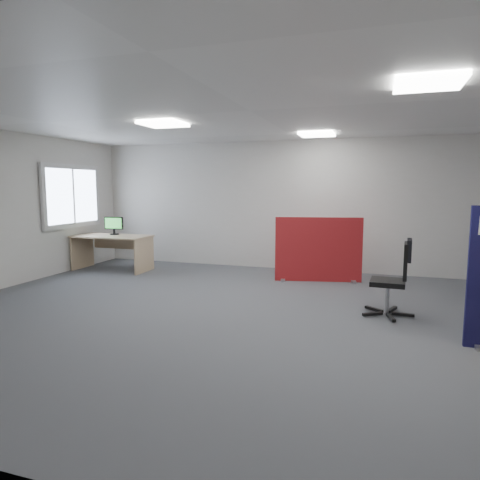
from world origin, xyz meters
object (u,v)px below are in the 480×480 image
(second_desk, at_px, (113,244))
(monitor_second, at_px, (114,225))
(office_chair, at_px, (397,274))
(red_divider, at_px, (318,250))

(second_desk, bearing_deg, monitor_second, 113.82)
(office_chair, bearing_deg, monitor_second, 165.53)
(red_divider, bearing_deg, office_chair, -67.65)
(red_divider, xyz_separation_m, second_desk, (-4.25, -0.20, -0.03))
(second_desk, relative_size, office_chair, 1.52)
(monitor_second, distance_m, office_chair, 5.89)
(office_chair, bearing_deg, red_divider, 127.97)
(red_divider, distance_m, monitor_second, 4.33)
(monitor_second, bearing_deg, office_chair, -24.44)
(red_divider, height_order, office_chair, red_divider)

